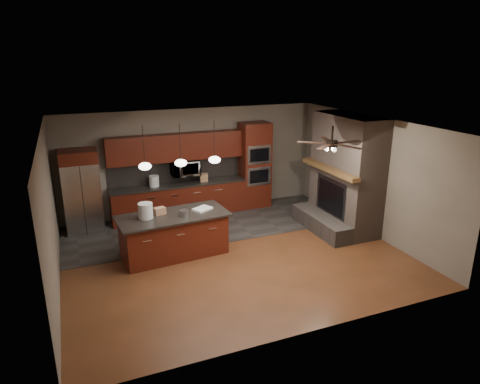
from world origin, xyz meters
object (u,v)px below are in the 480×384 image
oven_tower (255,165)px  white_bucket (145,211)px  paint_can (184,213)px  paint_tray (202,209)px  refrigerator (82,191)px  counter_bucket (154,181)px  counter_box (204,177)px  kitchen_island (174,235)px  microwave (185,168)px  cardboard_box (160,211)px

oven_tower → white_bucket: oven_tower is taller
paint_can → paint_tray: size_ratio=0.49×
refrigerator → counter_bucket: (1.76, 0.08, 0.04)m
paint_tray → counter_box: 2.24m
oven_tower → kitchen_island: bearing=-142.1°
refrigerator → counter_box: (3.08, 0.03, 0.00)m
microwave → kitchen_island: size_ratio=0.31×
paint_can → counter_box: counter_box is taller
refrigerator → paint_can: size_ratio=10.49×
microwave → cardboard_box: size_ratio=3.21×
oven_tower → paint_can: (-2.68, -2.39, -0.21)m
oven_tower → counter_bucket: 2.82m
refrigerator → counter_box: bearing=0.6°
white_bucket → counter_bucket: size_ratio=1.12×
kitchen_island → cardboard_box: bearing=143.6°
oven_tower → refrigerator: oven_tower is taller
microwave → counter_box: 0.56m
microwave → white_bucket: 2.70m
refrigerator → kitchen_island: refrigerator is taller
kitchen_island → paint_tray: bearing=1.3°
white_bucket → paint_tray: (1.23, 0.04, -0.14)m
refrigerator → counter_box: size_ratio=9.19×
refrigerator → kitchen_island: size_ratio=0.84×
refrigerator → paint_can: bearing=-50.7°
refrigerator → kitchen_island: bearing=-51.9°
white_bucket → counter_box: white_bucket is taller
paint_tray → paint_can: bearing=177.7°
oven_tower → cardboard_box: bearing=-146.3°
kitchen_island → white_bucket: size_ratio=7.45×
kitchen_island → white_bucket: (-0.56, 0.03, 0.62)m
oven_tower → counter_box: oven_tower is taller
kitchen_island → counter_bucket: counter_bucket is taller
paint_tray → cardboard_box: bearing=147.0°
kitchen_island → refrigerator: bearing=123.4°
oven_tower → paint_can: 3.60m
white_bucket → microwave: bearing=57.1°
oven_tower → white_bucket: (-3.44, -2.20, -0.11)m
refrigerator → white_bucket: (1.14, -2.13, 0.07)m
oven_tower → microwave: size_ratio=3.25×
microwave → paint_can: bearing=-106.0°
white_bucket → cardboard_box: white_bucket is taller
kitchen_island → white_bucket: white_bucket is taller
paint_can → counter_bucket: 2.40m
kitchen_island → counter_box: size_ratio=10.90×
cardboard_box → counter_bucket: 2.12m
kitchen_island → paint_tray: (0.67, 0.07, 0.47)m
oven_tower → paint_tray: size_ratio=6.07×
microwave → counter_bucket: bearing=-176.6°
microwave → cardboard_box: microwave is taller
paint_can → paint_tray: bearing=25.6°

